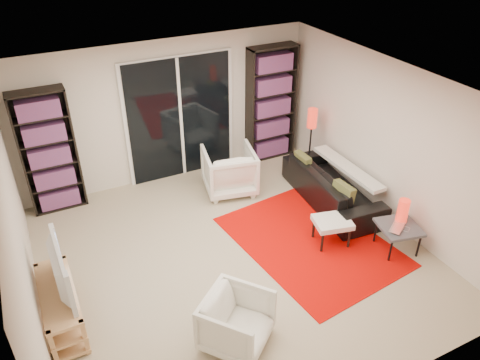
{
  "coord_description": "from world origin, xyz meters",
  "views": [
    {
      "loc": [
        -2.15,
        -4.5,
        4.29
      ],
      "look_at": [
        0.25,
        0.3,
        1.0
      ],
      "focal_mm": 35.0,
      "sensor_mm": 36.0,
      "label": 1
    }
  ],
  "objects_px": {
    "sofa": "(332,186)",
    "bookshelf_left": "(49,152)",
    "side_table": "(399,228)",
    "floor_lamp": "(312,126)",
    "armchair_back": "(229,171)",
    "bookshelf_right": "(271,104)",
    "ottoman": "(332,223)",
    "tv_stand": "(61,306)",
    "armchair_front": "(237,322)"
  },
  "relations": [
    {
      "from": "sofa",
      "to": "bookshelf_left",
      "type": "bearing_deg",
      "value": 70.09
    },
    {
      "from": "side_table",
      "to": "floor_lamp",
      "type": "bearing_deg",
      "value": 87.93
    },
    {
      "from": "armchair_back",
      "to": "floor_lamp",
      "type": "xyz_separation_m",
      "value": [
        1.51,
        -0.11,
        0.54
      ]
    },
    {
      "from": "bookshelf_left",
      "to": "armchair_back",
      "type": "bearing_deg",
      "value": -16.53
    },
    {
      "from": "bookshelf_left",
      "to": "sofa",
      "type": "bearing_deg",
      "value": -24.75
    },
    {
      "from": "bookshelf_right",
      "to": "ottoman",
      "type": "bearing_deg",
      "value": -101.09
    },
    {
      "from": "tv_stand",
      "to": "armchair_front",
      "type": "relative_size",
      "value": 1.72
    },
    {
      "from": "tv_stand",
      "to": "armchair_back",
      "type": "bearing_deg",
      "value": 30.31
    },
    {
      "from": "bookshelf_left",
      "to": "tv_stand",
      "type": "xyz_separation_m",
      "value": [
        -0.34,
        -2.51,
        -0.71
      ]
    },
    {
      "from": "sofa",
      "to": "side_table",
      "type": "xyz_separation_m",
      "value": [
        0.1,
        -1.4,
        0.07
      ]
    },
    {
      "from": "floor_lamp",
      "to": "armchair_front",
      "type": "bearing_deg",
      "value": -135.18
    },
    {
      "from": "tv_stand",
      "to": "side_table",
      "type": "bearing_deg",
      "value": -9.16
    },
    {
      "from": "sofa",
      "to": "floor_lamp",
      "type": "xyz_separation_m",
      "value": [
        0.18,
        0.94,
        0.63
      ]
    },
    {
      "from": "floor_lamp",
      "to": "bookshelf_right",
      "type": "bearing_deg",
      "value": 108.06
    },
    {
      "from": "tv_stand",
      "to": "ottoman",
      "type": "bearing_deg",
      "value": -2.84
    },
    {
      "from": "ottoman",
      "to": "bookshelf_left",
      "type": "bearing_deg",
      "value": 140.95
    },
    {
      "from": "armchair_back",
      "to": "bookshelf_left",
      "type": "bearing_deg",
      "value": -4.45
    },
    {
      "from": "bookshelf_left",
      "to": "ottoman",
      "type": "bearing_deg",
      "value": -39.05
    },
    {
      "from": "bookshelf_right",
      "to": "armchair_front",
      "type": "relative_size",
      "value": 3.0
    },
    {
      "from": "bookshelf_left",
      "to": "armchair_back",
      "type": "height_order",
      "value": "bookshelf_left"
    },
    {
      "from": "bookshelf_left",
      "to": "armchair_front",
      "type": "distance_m",
      "value": 3.96
    },
    {
      "from": "armchair_front",
      "to": "side_table",
      "type": "xyz_separation_m",
      "value": [
        2.71,
        0.44,
        0.04
      ]
    },
    {
      "from": "bookshelf_left",
      "to": "sofa",
      "type": "height_order",
      "value": "bookshelf_left"
    },
    {
      "from": "bookshelf_left",
      "to": "sofa",
      "type": "distance_m",
      "value": 4.41
    },
    {
      "from": "tv_stand",
      "to": "floor_lamp",
      "type": "height_order",
      "value": "floor_lamp"
    },
    {
      "from": "armchair_front",
      "to": "side_table",
      "type": "bearing_deg",
      "value": -29.64
    },
    {
      "from": "bookshelf_right",
      "to": "ottoman",
      "type": "height_order",
      "value": "bookshelf_right"
    },
    {
      "from": "bookshelf_left",
      "to": "armchair_back",
      "type": "xyz_separation_m",
      "value": [
        2.63,
        -0.78,
        -0.59
      ]
    },
    {
      "from": "bookshelf_left",
      "to": "bookshelf_right",
      "type": "height_order",
      "value": "bookshelf_right"
    },
    {
      "from": "tv_stand",
      "to": "armchair_front",
      "type": "height_order",
      "value": "armchair_front"
    },
    {
      "from": "armchair_back",
      "to": "ottoman",
      "type": "height_order",
      "value": "armchair_back"
    },
    {
      "from": "ottoman",
      "to": "floor_lamp",
      "type": "height_order",
      "value": "floor_lamp"
    },
    {
      "from": "ottoman",
      "to": "floor_lamp",
      "type": "distance_m",
      "value": 2.07
    },
    {
      "from": "armchair_back",
      "to": "armchair_front",
      "type": "height_order",
      "value": "armchair_back"
    },
    {
      "from": "side_table",
      "to": "floor_lamp",
      "type": "height_order",
      "value": "floor_lamp"
    },
    {
      "from": "side_table",
      "to": "armchair_back",
      "type": "bearing_deg",
      "value": 120.29
    },
    {
      "from": "tv_stand",
      "to": "armchair_front",
      "type": "bearing_deg",
      "value": -34.4
    },
    {
      "from": "bookshelf_left",
      "to": "sofa",
      "type": "relative_size",
      "value": 0.97
    },
    {
      "from": "armchair_back",
      "to": "side_table",
      "type": "height_order",
      "value": "armchair_back"
    },
    {
      "from": "armchair_front",
      "to": "tv_stand",
      "type": "bearing_deg",
      "value": 106.69
    },
    {
      "from": "ottoman",
      "to": "side_table",
      "type": "distance_m",
      "value": 0.9
    },
    {
      "from": "bookshelf_left",
      "to": "sofa",
      "type": "xyz_separation_m",
      "value": [
        3.96,
        -1.82,
        -0.68
      ]
    },
    {
      "from": "floor_lamp",
      "to": "ottoman",
      "type": "bearing_deg",
      "value": -114.31
    },
    {
      "from": "armchair_back",
      "to": "side_table",
      "type": "distance_m",
      "value": 2.83
    },
    {
      "from": "armchair_back",
      "to": "floor_lamp",
      "type": "relative_size",
      "value": 0.68
    },
    {
      "from": "sofa",
      "to": "ottoman",
      "type": "bearing_deg",
      "value": 148.75
    },
    {
      "from": "side_table",
      "to": "floor_lamp",
      "type": "xyz_separation_m",
      "value": [
        0.08,
        2.34,
        0.56
      ]
    },
    {
      "from": "tv_stand",
      "to": "sofa",
      "type": "relative_size",
      "value": 0.6
    },
    {
      "from": "ottoman",
      "to": "tv_stand",
      "type": "bearing_deg",
      "value": 177.16
    },
    {
      "from": "tv_stand",
      "to": "ottoman",
      "type": "relative_size",
      "value": 2.05
    }
  ]
}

